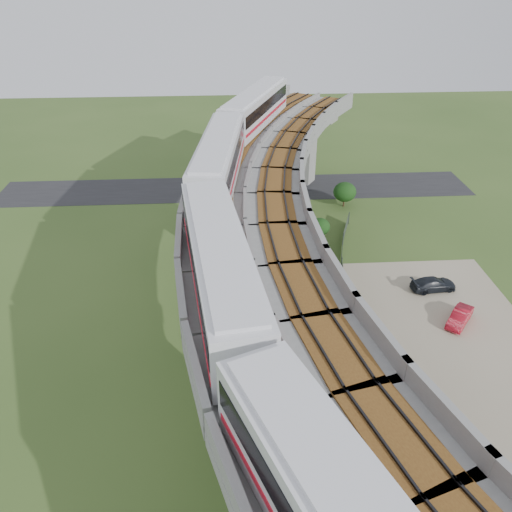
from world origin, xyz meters
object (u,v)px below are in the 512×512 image
at_px(car_white, 405,376).
at_px(metro_train, 252,206).
at_px(car_dark, 433,284).
at_px(car_red, 460,317).

bearing_deg(car_white, metro_train, 164.04).
relative_size(metro_train, car_white, 16.09).
xyz_separation_m(car_white, car_dark, (6.17, 11.09, -0.06)).
bearing_deg(metro_train, car_dark, 23.77).
bearing_deg(car_dark, car_red, 178.68).
xyz_separation_m(car_red, car_dark, (-0.42, 4.77, 0.00)).
relative_size(car_white, car_dark, 0.93).
bearing_deg(metro_train, car_red, 8.50).
bearing_deg(car_red, car_dark, 135.08).
distance_m(metro_train, car_white, 16.08).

